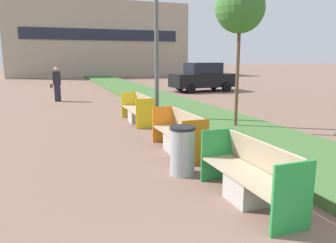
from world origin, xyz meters
name	(u,v)px	position (x,y,z in m)	size (l,w,h in m)	color
planter_grass_strip	(180,109)	(3.20, 12.00, 0.09)	(2.80, 120.00, 0.18)	#426B33
building_backdrop	(99,40)	(4.00, 40.29, 4.19)	(20.29, 7.21, 8.39)	tan
bench_green_frame	(250,179)	(0.94, 3.54, 0.37)	(0.65, 2.02, 0.94)	#ADA8A0
bench_orange_frame	(179,136)	(0.94, 6.47, 0.37)	(0.65, 2.02, 0.94)	#ADA8A0
bench_yellow_frame	(138,111)	(0.94, 10.27, 0.37)	(0.65, 2.16, 0.94)	#ADA8A0
litter_bin	(182,151)	(0.42, 5.01, 0.46)	(0.49, 0.49, 0.93)	#9EA0A5
sapling_tree_near	(240,9)	(3.35, 7.92, 3.54)	(1.41, 1.41, 4.27)	brown
pedestrian_walking	(57,84)	(-1.52, 16.92, 0.88)	(0.53, 0.24, 1.73)	#232633
parked_car_distant	(203,77)	(7.56, 18.88, 0.91)	(4.30, 2.01, 1.86)	black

